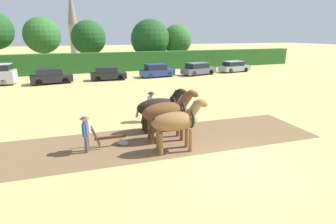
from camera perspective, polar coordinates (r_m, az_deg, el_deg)
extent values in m
plane|color=tan|center=(11.01, 14.48, -11.07)|extent=(240.00, 240.00, 0.00)
cube|color=brown|center=(12.55, -15.07, -7.54)|extent=(21.94, 5.25, 0.01)
cube|color=#286023|center=(37.66, -11.62, 10.63)|extent=(59.26, 1.34, 2.61)
cylinder|color=brown|center=(42.77, -25.20, 10.66)|extent=(0.44, 0.44, 3.44)
sphere|color=#2D6628|center=(42.65, -25.72, 14.80)|extent=(5.05, 5.05, 5.05)
cylinder|color=#423323|center=(43.33, -16.56, 11.33)|extent=(0.44, 0.44, 3.04)
sphere|color=#1E4C1E|center=(43.19, -16.89, 15.21)|extent=(5.19, 5.19, 5.19)
cylinder|color=#4C3823|center=(43.09, -3.80, 11.61)|extent=(0.44, 0.44, 2.56)
sphere|color=#1E4C1E|center=(42.94, -3.87, 15.54)|extent=(6.12, 6.12, 6.12)
cylinder|color=brown|center=(44.61, 1.94, 11.97)|extent=(0.44, 0.44, 2.82)
sphere|color=#2D6628|center=(44.48, 1.98, 15.47)|extent=(4.79, 4.79, 4.79)
cylinder|color=gray|center=(77.51, -19.71, 14.72)|extent=(2.30, 2.30, 7.40)
cone|color=slate|center=(77.81, -20.33, 20.75)|extent=(2.53, 2.53, 9.04)
ellipsoid|color=brown|center=(11.32, 1.42, -2.07)|extent=(2.13, 0.99, 0.84)
cylinder|color=brown|center=(12.06, 4.09, -5.37)|extent=(0.18, 0.18, 1.01)
cylinder|color=brown|center=(11.65, 4.95, -6.22)|extent=(0.18, 0.18, 1.01)
cylinder|color=brown|center=(11.67, -2.17, -6.12)|extent=(0.18, 0.18, 1.01)
cylinder|color=brown|center=(11.24, -1.52, -7.04)|extent=(0.18, 0.18, 1.01)
cylinder|color=brown|center=(11.49, 5.63, 0.50)|extent=(0.76, 0.44, 0.83)
ellipsoid|color=brown|center=(11.57, 7.39, 1.94)|extent=(0.69, 0.30, 0.54)
cube|color=black|center=(11.51, 6.42, 1.42)|extent=(0.39, 0.10, 0.51)
cylinder|color=black|center=(11.09, -3.45, -2.98)|extent=(0.30, 0.14, 0.71)
torus|color=black|center=(11.55, 4.86, -1.41)|extent=(0.16, 0.86, 0.86)
ellipsoid|color=brown|center=(12.54, -0.55, -0.11)|extent=(2.33, 1.16, 0.98)
cylinder|color=brown|center=(13.31, 2.17, -3.31)|extent=(0.18, 0.18, 0.97)
cylinder|color=brown|center=(12.81, 3.02, -4.14)|extent=(0.18, 0.18, 0.97)
cylinder|color=brown|center=(12.92, -4.06, -3.97)|extent=(0.18, 0.18, 0.97)
cylinder|color=brown|center=(12.40, -3.45, -4.86)|extent=(0.18, 0.18, 0.97)
cylinder|color=brown|center=(12.70, 3.64, 2.53)|extent=(0.89, 0.51, 0.95)
ellipsoid|color=brown|center=(12.79, 5.48, 4.00)|extent=(0.69, 0.30, 0.54)
cube|color=black|center=(12.72, 4.47, 3.51)|extent=(0.44, 0.10, 0.58)
cylinder|color=black|center=(12.32, -5.38, -1.00)|extent=(0.30, 0.14, 0.71)
torus|color=black|center=(12.76, 2.89, 0.53)|extent=(0.16, 1.00, 0.99)
ellipsoid|color=black|center=(13.81, -2.16, 1.07)|extent=(2.34, 1.11, 0.94)
cylinder|color=black|center=(14.51, 0.43, -1.73)|extent=(0.18, 0.18, 0.89)
cylinder|color=black|center=(14.02, 1.11, -2.40)|extent=(0.18, 0.18, 0.89)
cylinder|color=black|center=(14.16, -5.32, -2.29)|extent=(0.18, 0.18, 0.89)
cylinder|color=black|center=(13.65, -4.84, -3.00)|extent=(0.18, 0.18, 0.89)
cylinder|color=black|center=(13.97, 1.68, 3.23)|extent=(0.80, 0.49, 0.84)
ellipsoid|color=black|center=(14.03, 3.12, 4.38)|extent=(0.69, 0.30, 0.54)
cube|color=gray|center=(13.98, 2.32, 4.07)|extent=(0.38, 0.10, 0.50)
cylinder|color=gray|center=(13.61, -6.58, 0.29)|extent=(0.30, 0.14, 0.71)
torus|color=black|center=(14.01, 1.00, 1.62)|extent=(0.16, 0.96, 0.95)
cube|color=#4C331E|center=(12.40, -12.42, -5.40)|extent=(1.43, 0.18, 0.12)
cube|color=#939399|center=(12.58, -9.73, -6.63)|extent=(0.49, 0.23, 0.39)
cylinder|color=#4C331E|center=(12.53, -15.47, -4.90)|extent=(0.40, 0.08, 0.96)
cylinder|color=#4C331E|center=(12.15, -15.38, -5.57)|extent=(0.40, 0.08, 0.96)
cylinder|color=#4C4C4C|center=(12.25, -17.18, -6.33)|extent=(0.14, 0.14, 0.79)
cylinder|color=#4C4C4C|center=(12.06, -17.36, -6.71)|extent=(0.14, 0.14, 0.79)
cube|color=#3D5184|center=(11.91, -17.55, -3.51)|extent=(0.31, 0.50, 0.56)
sphere|color=tan|center=(11.79, -17.71, -1.71)|extent=(0.22, 0.22, 0.22)
cylinder|color=#3D5184|center=(12.17, -17.29, -3.17)|extent=(0.09, 0.09, 0.53)
cylinder|color=#3D5184|center=(11.66, -17.80, -4.08)|extent=(0.09, 0.09, 0.53)
cylinder|color=#665B4C|center=(11.77, -17.74, -1.41)|extent=(0.41, 0.41, 0.02)
cylinder|color=#665B4C|center=(11.75, -17.76, -1.18)|extent=(0.20, 0.20, 0.10)
cylinder|color=#38332D|center=(15.73, -3.87, -0.35)|extent=(0.14, 0.14, 0.87)
cylinder|color=#38332D|center=(15.56, -3.35, -0.53)|extent=(0.14, 0.14, 0.87)
cube|color=#B7B7BC|center=(15.44, -3.66, 2.20)|extent=(0.38, 0.55, 0.62)
sphere|color=tan|center=(15.34, -3.69, 3.76)|extent=(0.24, 0.24, 0.24)
cylinder|color=#B7B7BC|center=(15.68, -4.35, 2.32)|extent=(0.09, 0.09, 0.58)
cylinder|color=#B7B7BC|center=(15.22, -2.96, 1.91)|extent=(0.09, 0.09, 0.58)
cylinder|color=#42382D|center=(15.33, -3.70, 4.02)|extent=(0.45, 0.45, 0.02)
cylinder|color=#42382D|center=(15.32, -3.70, 4.20)|extent=(0.22, 0.22, 0.10)
cylinder|color=black|center=(32.74, -31.47, 5.96)|extent=(0.68, 0.27, 0.66)
cylinder|color=black|center=(31.07, -32.24, 5.39)|extent=(0.68, 0.27, 0.66)
cube|color=black|center=(30.33, -24.01, 6.72)|extent=(4.27, 2.32, 0.72)
cube|color=black|center=(30.23, -24.55, 7.89)|extent=(2.63, 1.93, 0.60)
cube|color=black|center=(30.19, -24.62, 8.50)|extent=(2.63, 1.93, 0.06)
cylinder|color=black|center=(31.25, -21.78, 6.83)|extent=(0.70, 0.30, 0.67)
cylinder|color=black|center=(29.68, -21.41, 6.41)|extent=(0.70, 0.30, 0.67)
cylinder|color=black|center=(31.10, -26.40, 6.24)|extent=(0.70, 0.30, 0.67)
cylinder|color=black|center=(29.52, -26.28, 5.79)|extent=(0.70, 0.30, 0.67)
cube|color=black|center=(30.68, -12.84, 7.76)|extent=(3.99, 1.90, 0.68)
cube|color=black|center=(30.58, -13.28, 8.88)|extent=(2.42, 1.65, 0.56)
cube|color=black|center=(30.54, -13.32, 9.45)|extent=(2.42, 1.65, 0.06)
cylinder|color=black|center=(31.57, -10.73, 7.76)|extent=(0.63, 0.25, 0.62)
cylinder|color=black|center=(30.10, -10.36, 7.36)|extent=(0.63, 0.25, 0.62)
cylinder|color=black|center=(31.37, -15.16, 7.42)|extent=(0.63, 0.25, 0.62)
cylinder|color=black|center=(29.90, -15.01, 7.00)|extent=(0.63, 0.25, 0.62)
cube|color=navy|center=(32.18, -2.35, 8.60)|extent=(4.16, 2.05, 0.73)
cube|color=black|center=(32.01, -2.70, 9.78)|extent=(2.54, 1.75, 0.63)
cube|color=navy|center=(31.97, -2.71, 10.39)|extent=(2.54, 1.75, 0.06)
cylinder|color=black|center=(33.39, -0.85, 8.50)|extent=(0.62, 0.27, 0.61)
cylinder|color=black|center=(32.02, 0.27, 8.16)|extent=(0.62, 0.27, 0.61)
cylinder|color=black|center=(32.46, -4.93, 8.21)|extent=(0.62, 0.27, 0.61)
cylinder|color=black|center=(31.05, -3.95, 7.85)|extent=(0.62, 0.27, 0.61)
cube|color=#565B66|center=(34.08, 6.66, 8.96)|extent=(4.68, 2.68, 0.71)
cube|color=black|center=(33.87, 6.40, 10.03)|extent=(2.92, 2.15, 0.59)
cube|color=#565B66|center=(33.83, 6.42, 10.57)|extent=(2.92, 2.15, 0.06)
cylinder|color=black|center=(35.59, 7.58, 8.91)|extent=(0.69, 0.35, 0.66)
cylinder|color=black|center=(34.37, 9.30, 8.57)|extent=(0.69, 0.35, 0.66)
cylinder|color=black|center=(33.93, 3.97, 8.64)|extent=(0.69, 0.35, 0.66)
cylinder|color=black|center=(32.65, 5.65, 8.29)|extent=(0.69, 0.35, 0.66)
cube|color=#9E9EA8|center=(37.68, 14.25, 9.26)|extent=(4.41, 2.27, 0.68)
cube|color=black|center=(37.47, 14.06, 10.19)|extent=(2.71, 1.90, 0.56)
cube|color=#9E9EA8|center=(37.44, 14.10, 10.67)|extent=(2.71, 1.90, 0.06)
cylinder|color=black|center=(39.16, 14.94, 9.18)|extent=(0.66, 0.29, 0.64)
cylinder|color=black|center=(38.00, 16.53, 8.84)|extent=(0.66, 0.29, 0.64)
cylinder|color=black|center=(37.48, 11.88, 9.07)|extent=(0.66, 0.29, 0.64)
cylinder|color=black|center=(36.26, 13.45, 8.73)|extent=(0.66, 0.29, 0.64)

